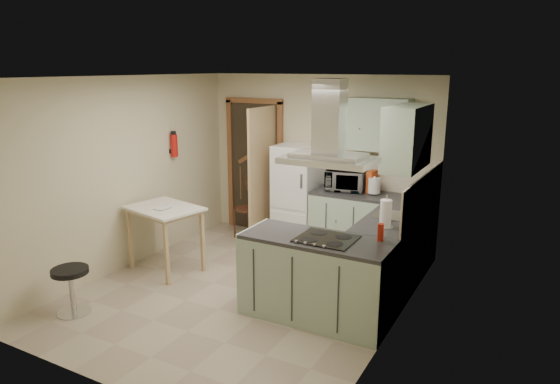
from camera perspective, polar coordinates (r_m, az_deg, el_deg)
The scene contains 28 objects.
floor at distance 6.11m, azimuth -4.10°, elevation -11.18°, with size 4.20×4.20×0.00m, color tan.
ceiling at distance 5.52m, azimuth -4.56°, elevation 12.99°, with size 4.20×4.20×0.00m, color silver.
back_wall at distance 7.49m, azimuth 4.42°, elevation 3.68°, with size 3.60×3.60×0.00m, color beige.
left_wall at distance 6.81m, azimuth -17.17°, elevation 2.02°, with size 4.20×4.20×0.00m, color beige.
right_wall at distance 4.97m, azimuth 13.42°, elevation -2.11°, with size 4.20×4.20×0.00m, color beige.
doorway at distance 8.01m, azimuth -2.90°, elevation 2.93°, with size 1.10×0.12×2.10m, color brown.
fridge at distance 7.42m, azimuth 1.98°, elevation -0.35°, with size 0.60×0.60×1.50m, color white.
counter_back at distance 7.18m, azimuth 8.12°, elevation -3.49°, with size 1.08×0.60×0.90m, color #9EB2A0.
counter_right at distance 6.33m, azimuth 13.12°, elevation -6.18°, with size 0.60×1.95×0.90m, color #9EB2A0.
splashback at distance 7.17m, azimuth 11.38°, elevation 2.15°, with size 1.68×0.02×0.50m, color beige.
wall_cabinet_back at distance 6.91m, azimuth 11.17°, elevation 7.60°, with size 0.85×0.35×0.70m, color #9EB2A0.
wall_cabinet_right at distance 5.70m, azimuth 14.36°, elevation 6.07°, with size 0.35×0.90×0.70m, color #9EB2A0.
peninsula at distance 5.33m, azimuth 4.22°, elevation -9.80°, with size 1.55×0.65×0.90m, color #9EB2A0.
hob at distance 5.12m, azimuth 5.34°, elevation -5.33°, with size 0.58×0.50×0.01m, color black.
extractor_hood at distance 4.91m, azimuth 5.55°, elevation 3.66°, with size 0.90×0.55×0.10m, color silver.
sink at distance 6.02m, azimuth 12.90°, elevation -2.64°, with size 0.45×0.40×0.01m, color silver.
fire_extinguisher at distance 7.37m, azimuth -12.00°, elevation 5.21°, with size 0.10×0.10×0.32m, color #B2140F.
drop_leaf_table at distance 6.69m, azimuth -12.91°, elevation -5.23°, with size 0.91×0.69×0.86m, color #DDAA88.
bentwood_chair at distance 7.73m, azimuth -3.51°, elevation -1.91°, with size 0.42×0.42×0.94m, color #4B2119.
stool at distance 5.92m, azimuth -22.69°, elevation -10.37°, with size 0.39×0.39×0.52m, color black.
microwave at distance 7.10m, azimuth 7.46°, elevation 1.34°, with size 0.53×0.36×0.29m, color black.
kettle at distance 6.95m, azimuth 10.72°, elevation 0.73°, with size 0.17×0.17×0.25m, color silver.
cereal_box at distance 7.05m, azimuth 10.46°, elevation 1.18°, with size 0.08×0.20×0.30m, color #C74417.
soap_bottle at distance 6.25m, azimuth 14.48°, elevation -1.17°, with size 0.10×0.10×0.21m, color #ACAEB9.
paper_towel at distance 5.54m, azimuth 11.99°, elevation -2.40°, with size 0.13×0.13×0.32m, color white.
cup at distance 5.82m, azimuth 12.21°, elevation -2.79°, with size 0.11×0.11×0.09m, color silver.
red_bottle at distance 5.13m, azimuth 11.43°, elevation -4.53°, with size 0.06×0.06×0.18m, color #A51D0E.
book at distance 6.54m, azimuth -13.78°, elevation -1.38°, with size 0.15×0.21×0.09m, color #953147.
Camera 1 is at (3.00, -4.63, 2.61)m, focal length 32.00 mm.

